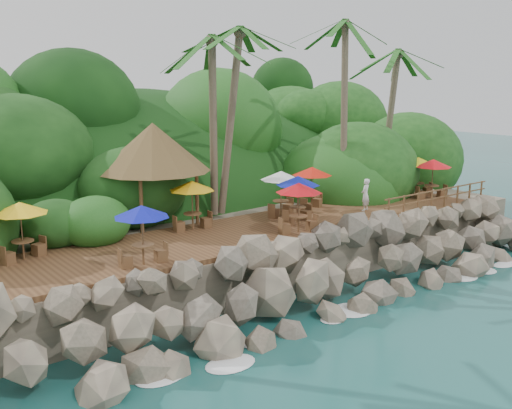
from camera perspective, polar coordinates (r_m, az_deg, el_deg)
ground at (r=23.15m, az=9.23°, el=-10.79°), size 140.00×140.00×0.00m
land_base at (r=35.17m, az=-9.95°, el=-1.00°), size 32.00×25.20×2.10m
jungle_hill at (r=42.05m, az=-14.65°, el=-0.51°), size 44.80×28.00×15.40m
seawall at (r=24.05m, az=5.84°, el=-6.86°), size 29.00×4.00×2.30m
terrace at (r=26.66m, az=-0.00°, el=-2.52°), size 26.00×5.00×0.20m
jungle_foliage at (r=34.57m, az=-9.12°, el=-3.00°), size 44.00×16.00×12.00m
foam_line at (r=23.33m, az=8.69°, el=-10.51°), size 25.20×0.80×0.06m
palms at (r=27.53m, az=-5.45°, el=18.39°), size 32.62×7.24×13.12m
palapa at (r=27.55m, az=-9.77°, el=5.39°), size 5.17×5.17×4.60m
dining_clusters at (r=27.52m, az=2.59°, el=2.01°), size 23.42×5.22×2.18m
railing at (r=31.99m, az=17.01°, el=0.73°), size 8.30×0.10×1.00m
waiter at (r=30.50m, az=10.39°, el=0.92°), size 0.69×0.57×1.63m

